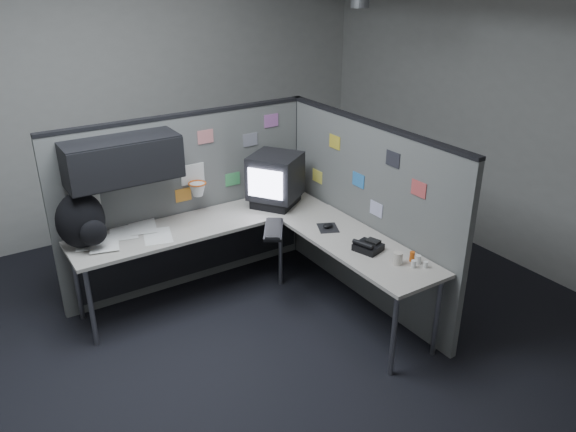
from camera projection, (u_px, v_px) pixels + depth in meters
room at (336, 73)px, 3.92m from camera, size 5.62×5.62×3.22m
partition_back at (173, 188)px, 4.92m from camera, size 2.44×0.42×1.63m
partition_right at (366, 213)px, 4.88m from camera, size 0.07×2.23×1.63m
desk at (244, 239)px, 4.86m from camera, size 2.31×2.11×0.73m
monitor at (275, 179)px, 5.17m from camera, size 0.59×0.59×0.48m
keyboard at (274, 229)px, 4.73m from camera, size 0.36×0.43×0.04m
mouse at (328, 227)px, 4.79m from camera, size 0.23×0.25×0.04m
phone at (368, 246)px, 4.41m from camera, size 0.23×0.24×0.09m
bottles at (416, 260)px, 4.20m from camera, size 0.12×0.18×0.08m
cup at (398, 258)px, 4.20m from camera, size 0.09×0.09×0.10m
papers at (124, 236)px, 4.64m from camera, size 0.80×0.60×0.02m
backpack at (82, 221)px, 4.38m from camera, size 0.38×0.34×0.46m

